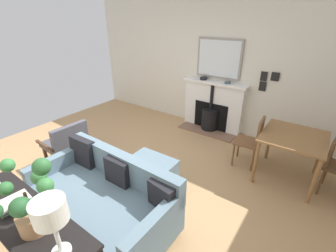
# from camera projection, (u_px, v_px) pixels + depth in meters

# --- Properties ---
(ground_plane) EXTENTS (5.13, 6.09, 0.01)m
(ground_plane) POSITION_uv_depth(u_px,v_px,m) (128.00, 176.00, 3.70)
(ground_plane) COLOR tan
(wall_left) EXTENTS (0.12, 6.09, 2.81)m
(wall_left) POSITION_uv_depth(u_px,v_px,m) (207.00, 63.00, 4.97)
(wall_left) COLOR beige
(wall_left) RESTS_ON ground
(fireplace) EXTENTS (0.55, 1.41, 1.09)m
(fireplace) POSITION_uv_depth(u_px,v_px,m) (212.00, 109.00, 5.07)
(fireplace) COLOR brown
(fireplace) RESTS_ON ground
(mirror_over_mantel) EXTENTS (0.04, 0.96, 0.80)m
(mirror_over_mantel) POSITION_uv_depth(u_px,v_px,m) (219.00, 59.00, 4.68)
(mirror_over_mantel) COLOR gray
(mantel_bowl_near) EXTENTS (0.16, 0.16, 0.06)m
(mantel_bowl_near) POSITION_uv_depth(u_px,v_px,m) (204.00, 78.00, 4.94)
(mantel_bowl_near) COLOR black
(mantel_bowl_near) RESTS_ON fireplace
(mantel_bowl_far) EXTENTS (0.13, 0.13, 0.04)m
(mantel_bowl_far) POSITION_uv_depth(u_px,v_px,m) (228.00, 83.00, 4.66)
(mantel_bowl_far) COLOR #334C56
(mantel_bowl_far) RESTS_ON fireplace
(sofa) EXTENTS (0.94, 1.84, 0.84)m
(sofa) POSITION_uv_depth(u_px,v_px,m) (104.00, 197.00, 2.77)
(sofa) COLOR #B2B2B7
(sofa) RESTS_ON ground
(ottoman) EXTENTS (0.61, 0.71, 0.39)m
(ottoman) POSITION_uv_depth(u_px,v_px,m) (150.00, 171.00, 3.43)
(ottoman) COLOR #B2B2B7
(ottoman) RESTS_ON ground
(armchair_accent) EXTENTS (0.70, 0.61, 0.79)m
(armchair_accent) POSITION_uv_depth(u_px,v_px,m) (67.00, 141.00, 3.83)
(armchair_accent) COLOR #4C3321
(armchair_accent) RESTS_ON ground
(console_table) EXTENTS (0.43, 1.60, 0.80)m
(console_table) POSITION_uv_depth(u_px,v_px,m) (25.00, 222.00, 2.01)
(console_table) COLOR black
(console_table) RESTS_ON ground
(table_lamp_far_end) EXTENTS (0.23, 0.23, 0.48)m
(table_lamp_far_end) POSITION_uv_depth(u_px,v_px,m) (50.00, 214.00, 1.49)
(table_lamp_far_end) COLOR white
(table_lamp_far_end) RESTS_ON console_table
(potted_plant) EXTENTS (0.50, 0.48, 0.59)m
(potted_plant) POSITION_uv_depth(u_px,v_px,m) (30.00, 202.00, 1.72)
(potted_plant) COLOR #99704C
(potted_plant) RESTS_ON console_table
(book_stack) EXTENTS (0.27, 0.20, 0.08)m
(book_stack) POSITION_uv_depth(u_px,v_px,m) (13.00, 204.00, 2.02)
(book_stack) COLOR #4C7056
(book_stack) RESTS_ON console_table
(dining_table) EXTENTS (0.92, 0.86, 0.75)m
(dining_table) POSITION_uv_depth(u_px,v_px,m) (293.00, 142.00, 3.39)
(dining_table) COLOR olive
(dining_table) RESTS_ON ground
(dining_chair_near_fireplace) EXTENTS (0.43, 0.43, 0.89)m
(dining_chair_near_fireplace) POSITION_uv_depth(u_px,v_px,m) (253.00, 139.00, 3.75)
(dining_chair_near_fireplace) COLOR brown
(dining_chair_near_fireplace) RESTS_ON ground
(dining_chair_by_back_wall) EXTENTS (0.45, 0.45, 0.85)m
(dining_chair_by_back_wall) POSITION_uv_depth(u_px,v_px,m) (336.00, 163.00, 3.17)
(dining_chair_by_back_wall) COLOR brown
(dining_chair_by_back_wall) RESTS_ON ground
(photo_gallery_row) EXTENTS (0.02, 0.33, 0.38)m
(photo_gallery_row) POSITION_uv_depth(u_px,v_px,m) (267.00, 80.00, 4.30)
(photo_gallery_row) COLOR black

